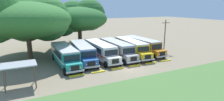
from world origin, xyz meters
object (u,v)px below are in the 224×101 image
object	(u,v)px
parked_bus_slot_0	(65,54)
parked_bus_slot_4	(131,47)
parked_bus_slot_1	(82,51)
waiting_shelter	(19,66)
parked_bus_slot_3	(116,48)
utility_pole	(165,35)
secondary_tree	(23,18)
parked_bus_slot_5	(142,45)
broad_shade_tree	(78,18)
parked_bus_slot_2	(100,50)

from	to	relation	value
parked_bus_slot_0	parked_bus_slot_4	size ratio (longest dim) A/B	0.99
parked_bus_slot_1	waiting_shelter	bearing A→B (deg)	-47.89
parked_bus_slot_1	parked_bus_slot_3	bearing A→B (deg)	90.08
utility_pole	parked_bus_slot_1	bearing A→B (deg)	175.48
waiting_shelter	secondary_tree	bearing A→B (deg)	84.48
parked_bus_slot_5	secondary_tree	xyz separation A→B (m)	(-20.23, 6.50, 5.31)
parked_bus_slot_5	broad_shade_tree	size ratio (longest dim) A/B	0.77
parked_bus_slot_1	parked_bus_slot_5	distance (m)	12.07
parked_bus_slot_3	broad_shade_tree	distance (m)	15.10
parked_bus_slot_0	parked_bus_slot_5	distance (m)	15.15
parked_bus_slot_0	broad_shade_tree	distance (m)	16.49
parked_bus_slot_0	broad_shade_tree	xyz separation A→B (m)	(6.68, 14.31, 4.74)
parked_bus_slot_5	waiting_shelter	bearing A→B (deg)	-72.94
parked_bus_slot_1	parked_bus_slot_3	size ratio (longest dim) A/B	1.01
parked_bus_slot_5	waiting_shelter	size ratio (longest dim) A/B	3.02
parked_bus_slot_4	parked_bus_slot_5	size ratio (longest dim) A/B	1.01
secondary_tree	parked_bus_slot_5	bearing A→B (deg)	-17.81
parked_bus_slot_3	secondary_tree	xyz separation A→B (m)	(-14.35, 7.00, 5.31)
parked_bus_slot_2	waiting_shelter	bearing A→B (deg)	-61.10
parked_bus_slot_5	secondary_tree	size ratio (longest dim) A/B	0.64
parked_bus_slot_2	utility_pole	distance (m)	13.62
parked_bus_slot_3	parked_bus_slot_5	xyz separation A→B (m)	(5.88, 0.51, 0.00)
parked_bus_slot_3	waiting_shelter	size ratio (longest dim) A/B	3.02
broad_shade_tree	utility_pole	distance (m)	19.95
parked_bus_slot_5	utility_pole	world-z (taller)	utility_pole
parked_bus_slot_4	waiting_shelter	distance (m)	19.86
parked_bus_slot_1	parked_bus_slot_3	xyz separation A→B (m)	(6.19, -0.54, 0.00)
parked_bus_slot_5	utility_pole	xyz separation A→B (m)	(4.52, -1.28, 1.85)
parked_bus_slot_4	waiting_shelter	size ratio (longest dim) A/B	3.05
parked_bus_slot_2	utility_pole	xyz separation A→B (m)	(13.47, -0.90, 1.85)
parked_bus_slot_4	utility_pole	size ratio (longest dim) A/B	1.72
parked_bus_slot_0	secondary_tree	distance (m)	10.31
waiting_shelter	utility_pole	bearing A→B (deg)	12.60
utility_pole	waiting_shelter	world-z (taller)	utility_pole
secondary_tree	parked_bus_slot_3	bearing A→B (deg)	-26.02
parked_bus_slot_3	parked_bus_slot_4	xyz separation A→B (m)	(3.07, -0.06, 0.00)
utility_pole	waiting_shelter	size ratio (longest dim) A/B	1.77
parked_bus_slot_3	broad_shade_tree	bearing A→B (deg)	-168.80
secondary_tree	utility_pole	world-z (taller)	secondary_tree
parked_bus_slot_2	parked_bus_slot_5	bearing A→B (deg)	93.17
broad_shade_tree	secondary_tree	xyz separation A→B (m)	(-11.77, -7.10, 0.58)
parked_bus_slot_0	parked_bus_slot_2	bearing A→B (deg)	93.07
parked_bus_slot_0	parked_bus_slot_3	bearing A→B (deg)	91.17
parked_bus_slot_5	parked_bus_slot_1	bearing A→B (deg)	-91.36
parked_bus_slot_1	secondary_tree	size ratio (longest dim) A/B	0.65
parked_bus_slot_1	waiting_shelter	size ratio (longest dim) A/B	3.05
broad_shade_tree	utility_pole	xyz separation A→B (m)	(12.98, -14.87, -2.89)
parked_bus_slot_0	parked_bus_slot_4	distance (m)	12.33
parked_bus_slot_3	utility_pole	xyz separation A→B (m)	(10.40, -0.77, 1.85)
parked_bus_slot_1	utility_pole	size ratio (longest dim) A/B	1.72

